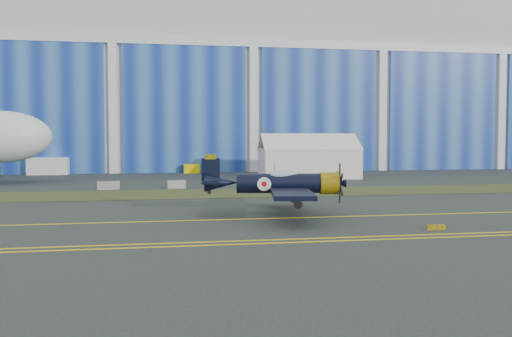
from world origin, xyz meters
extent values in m
plane|color=#2D3430|center=(0.00, 0.00, 0.00)|extent=(260.00, 260.00, 0.00)
cube|color=#475128|center=(0.00, 14.00, 0.02)|extent=(260.00, 10.00, 0.02)
cube|color=silver|center=(0.00, 72.00, 15.00)|extent=(220.00, 45.00, 30.00)
cube|color=#16349B|center=(0.00, 49.20, 10.00)|extent=(220.00, 0.60, 20.00)
cube|color=silver|center=(0.00, 49.15, 20.60)|extent=(220.00, 0.70, 1.20)
cube|color=yellow|center=(0.00, -5.00, 0.01)|extent=(200.00, 0.20, 0.02)
cube|color=yellow|center=(0.00, -14.50, 0.01)|extent=(80.00, 0.20, 0.02)
cube|color=yellow|center=(0.00, -13.50, 0.01)|extent=(80.00, 0.20, 0.02)
cube|color=yellow|center=(22.00, -12.00, 0.17)|extent=(1.20, 0.15, 0.35)
cube|color=white|center=(-9.52, 47.98, 1.28)|extent=(5.98, 2.50, 2.57)
cube|color=#F8D700|center=(11.87, 47.66, 0.70)|extent=(2.40, 1.50, 1.39)
cube|color=#959A93|center=(0.91, 20.55, 0.45)|extent=(2.01, 0.64, 0.90)
cube|color=gray|center=(0.58, 20.29, 0.45)|extent=(2.03, 0.71, 0.90)
cube|color=gray|center=(8.01, 20.41, 0.45)|extent=(2.07, 0.89, 0.90)
camera|label=1|loc=(4.34, -45.68, 5.76)|focal=42.00mm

